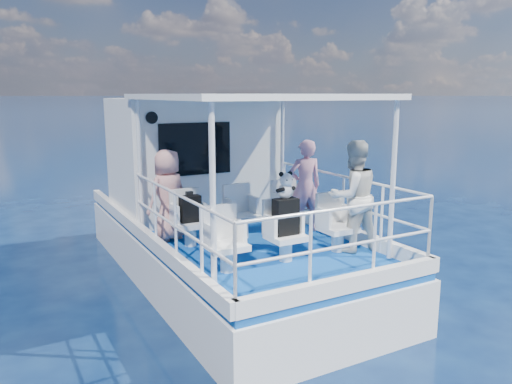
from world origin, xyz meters
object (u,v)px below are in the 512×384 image
passenger_port_fwd (168,195)px  panda (286,185)px  passenger_stbd_aft (353,196)px  backpack_center (286,217)px

passenger_port_fwd → panda: passenger_port_fwd is taller
passenger_stbd_aft → backpack_center: size_ratio=3.24×
passenger_stbd_aft → backpack_center: 1.14m
passenger_port_fwd → passenger_stbd_aft: 2.84m
backpack_center → panda: 0.44m
passenger_stbd_aft → panda: passenger_stbd_aft is taller
backpack_center → panda: (0.01, 0.03, 0.43)m
panda → backpack_center: bearing=-111.0°
passenger_port_fwd → passenger_stbd_aft: (2.19, -1.82, 0.09)m
passenger_stbd_aft → panda: bearing=1.4°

